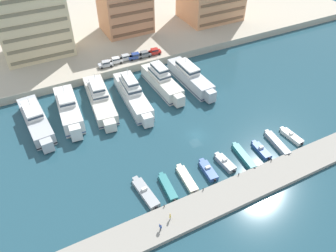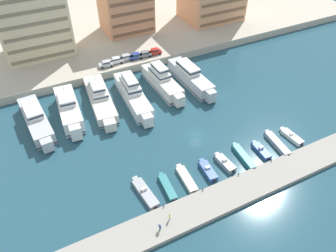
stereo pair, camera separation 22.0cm
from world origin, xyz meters
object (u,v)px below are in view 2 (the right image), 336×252
(car_white_left, at_px, (116,60))
(car_silver_mid_left, at_px, (126,57))
(motorboat_grey_far_left, at_px, (145,193))
(pedestrian_mid_deck, at_px, (170,216))
(yacht_ivory_mid_left, at_px, (100,98))
(motorboat_grey_right, at_px, (277,144))
(motorboat_grey_center, at_px, (225,163))
(car_red_center_right, at_px, (155,51))
(pedestrian_near_edge, at_px, (160,227))
(yacht_silver_center_right, at_px, (191,77))
(car_blue_center_left, at_px, (136,56))
(motorboat_blue_center_left, at_px, (208,170))
(yacht_white_left, at_px, (69,109))
(yacht_white_center_left, at_px, (133,94))
(motorboat_teal_center_right, at_px, (244,156))
(yacht_silver_far_left, at_px, (36,120))
(motorboat_blue_mid_right, at_px, (261,150))
(yacht_ivory_center, at_px, (162,81))
(car_grey_center, at_px, (145,54))
(motorboat_cream_mid_left, at_px, (186,179))
(car_silver_far_left, at_px, (106,64))
(motorboat_white_far_right, at_px, (292,136))
(motorboat_teal_left, at_px, (167,187))

(car_white_left, distance_m, car_silver_mid_left, 3.07)
(motorboat_grey_far_left, distance_m, pedestrian_mid_deck, 7.79)
(yacht_ivory_mid_left, relative_size, motorboat_grey_right, 2.68)
(motorboat_grey_center, xyz_separation_m, car_red_center_right, (5.31, 45.43, 2.72))
(pedestrian_near_edge, bearing_deg, car_white_left, 77.52)
(yacht_silver_center_right, relative_size, car_blue_center_left, 5.04)
(yacht_ivory_mid_left, relative_size, motorboat_blue_center_left, 3.70)
(yacht_white_left, height_order, yacht_white_center_left, yacht_white_center_left)
(motorboat_teal_center_right, bearing_deg, yacht_silver_far_left, 140.54)
(motorboat_teal_center_right, distance_m, motorboat_blue_mid_right, 4.50)
(yacht_ivory_center, distance_m, car_silver_mid_left, 15.52)
(motorboat_grey_far_left, distance_m, car_grey_center, 49.02)
(yacht_silver_center_right, distance_m, car_silver_mid_left, 20.59)
(yacht_white_center_left, relative_size, motorboat_grey_center, 3.73)
(motorboat_blue_center_left, height_order, car_blue_center_left, car_blue_center_left)
(yacht_white_left, height_order, pedestrian_near_edge, yacht_white_left)
(car_grey_center, distance_m, pedestrian_mid_deck, 55.47)
(motorboat_cream_mid_left, distance_m, motorboat_grey_center, 9.14)
(car_silver_far_left, distance_m, car_red_center_right, 15.43)
(yacht_white_left, bearing_deg, motorboat_blue_center_left, -56.25)
(yacht_silver_far_left, bearing_deg, pedestrian_mid_deck, -66.83)
(yacht_white_left, bearing_deg, motorboat_white_far_right, -35.41)
(yacht_silver_far_left, relative_size, motorboat_teal_center_right, 2.47)
(yacht_ivory_center, bearing_deg, pedestrian_near_edge, -116.54)
(motorboat_blue_mid_right, relative_size, motorboat_white_far_right, 0.92)
(yacht_white_left, xyz_separation_m, pedestrian_near_edge, (5.75, -38.42, -0.41))
(yacht_silver_center_right, bearing_deg, car_silver_far_left, 140.93)
(motorboat_blue_center_left, distance_m, motorboat_grey_center, 4.23)
(car_white_left, relative_size, car_blue_center_left, 1.02)
(motorboat_white_far_right, height_order, car_white_left, car_white_left)
(motorboat_teal_center_right, relative_size, pedestrian_near_edge, 4.88)
(motorboat_grey_right, relative_size, car_silver_far_left, 2.04)
(yacht_silver_center_right, xyz_separation_m, car_white_left, (-15.70, 15.96, 1.15))
(motorboat_grey_far_left, relative_size, motorboat_grey_right, 1.00)
(yacht_white_center_left, xyz_separation_m, car_silver_mid_left, (4.71, 16.87, 0.93))
(yacht_ivory_mid_left, xyz_separation_m, car_silver_mid_left, (12.56, 14.11, 1.32))
(yacht_silver_center_right, distance_m, motorboat_grey_right, 30.51)
(yacht_white_left, bearing_deg, motorboat_blue_mid_right, -42.41)
(yacht_white_left, relative_size, yacht_ivory_center, 0.98)
(motorboat_teal_left, distance_m, motorboat_white_far_right, 31.57)
(yacht_white_center_left, bearing_deg, motorboat_grey_right, -53.06)
(car_silver_far_left, height_order, car_silver_mid_left, same)
(yacht_ivory_center, relative_size, motorboat_cream_mid_left, 2.53)
(pedestrian_near_edge, bearing_deg, motorboat_white_far_right, 12.32)
(yacht_ivory_mid_left, height_order, car_silver_far_left, yacht_ivory_mid_left)
(yacht_white_center_left, distance_m, motorboat_grey_center, 30.35)
(yacht_silver_center_right, xyz_separation_m, motorboat_white_far_right, (9.33, -29.75, -1.65))
(motorboat_grey_right, bearing_deg, yacht_white_left, 141.17)
(yacht_white_left, relative_size, car_red_center_right, 4.55)
(motorboat_white_far_right, height_order, pedestrian_mid_deck, pedestrian_mid_deck)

